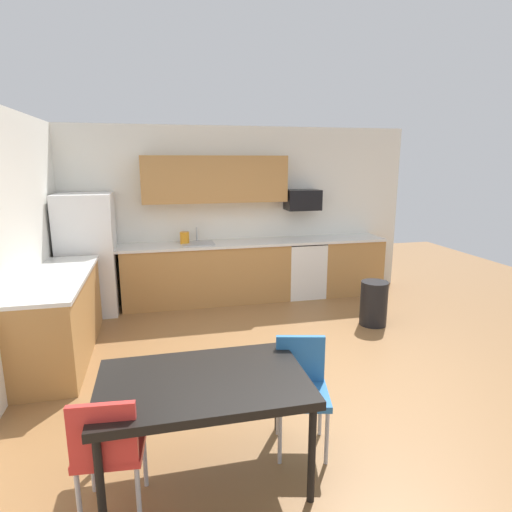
{
  "coord_description": "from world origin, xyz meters",
  "views": [
    {
      "loc": [
        -1.19,
        -4.09,
        2.18
      ],
      "look_at": [
        0.0,
        1.0,
        1.0
      ],
      "focal_mm": 29.85,
      "sensor_mm": 36.0,
      "label": 1
    }
  ],
  "objects": [
    {
      "name": "ground_plane",
      "position": [
        0.0,
        0.0,
        0.0
      ],
      "size": [
        12.0,
        12.0,
        0.0
      ],
      "primitive_type": "plane",
      "color": "olive"
    },
    {
      "name": "wall_back",
      "position": [
        0.0,
        2.65,
        1.35
      ],
      "size": [
        5.8,
        0.1,
        2.7
      ],
      "primitive_type": "cube",
      "color": "white",
      "rests_on": "ground"
    },
    {
      "name": "cabinet_run_back",
      "position": [
        -0.48,
        2.3,
        0.45
      ],
      "size": [
        2.55,
        0.6,
        0.9
      ],
      "primitive_type": "cube",
      "color": "#AD7A42",
      "rests_on": "ground"
    },
    {
      "name": "cabinet_run_back_right",
      "position": [
        1.9,
        2.3,
        0.45
      ],
      "size": [
        1.0,
        0.6,
        0.9
      ],
      "primitive_type": "cube",
      "color": "#AD7A42",
      "rests_on": "ground"
    },
    {
      "name": "cabinet_run_left",
      "position": [
        -2.3,
        0.8,
        0.45
      ],
      "size": [
        0.6,
        2.0,
        0.9
      ],
      "primitive_type": "cube",
      "color": "#AD7A42",
      "rests_on": "ground"
    },
    {
      "name": "countertop_back",
      "position": [
        0.0,
        2.3,
        0.92
      ],
      "size": [
        4.8,
        0.64,
        0.04
      ],
      "primitive_type": "cube",
      "color": "silver",
      "rests_on": "cabinet_run_back"
    },
    {
      "name": "countertop_left",
      "position": [
        -2.3,
        0.8,
        0.92
      ],
      "size": [
        0.64,
        2.0,
        0.04
      ],
      "primitive_type": "cube",
      "color": "silver",
      "rests_on": "cabinet_run_left"
    },
    {
      "name": "upper_cabinets_back",
      "position": [
        -0.3,
        2.43,
        1.9
      ],
      "size": [
        2.2,
        0.34,
        0.7
      ],
      "primitive_type": "cube",
      "color": "#AD7A42"
    },
    {
      "name": "refrigerator",
      "position": [
        -2.18,
        2.22,
        0.87
      ],
      "size": [
        0.76,
        0.7,
        1.73
      ],
      "primitive_type": "cube",
      "color": "white",
      "rests_on": "ground"
    },
    {
      "name": "oven_range",
      "position": [
        1.1,
        2.3,
        0.46
      ],
      "size": [
        0.6,
        0.6,
        0.91
      ],
      "color": "white",
      "rests_on": "ground"
    },
    {
      "name": "microwave",
      "position": [
        1.1,
        2.4,
        1.56
      ],
      "size": [
        0.54,
        0.36,
        0.32
      ],
      "primitive_type": "cube",
      "color": "black"
    },
    {
      "name": "sink_basin",
      "position": [
        -0.6,
        2.3,
        0.88
      ],
      "size": [
        0.48,
        0.4,
        0.14
      ],
      "primitive_type": "cube",
      "color": "#A5A8AD",
      "rests_on": "countertop_back"
    },
    {
      "name": "sink_faucet",
      "position": [
        -0.6,
        2.48,
        1.04
      ],
      "size": [
        0.02,
        0.02,
        0.24
      ],
      "primitive_type": "cylinder",
      "color": "#B2B5BA",
      "rests_on": "countertop_back"
    },
    {
      "name": "dining_table",
      "position": [
        -0.95,
        -1.48,
        0.68
      ],
      "size": [
        1.4,
        0.9,
        0.75
      ],
      "color": "black",
      "rests_on": "ground"
    },
    {
      "name": "chair_near_table",
      "position": [
        -0.18,
        -1.29,
        0.5
      ],
      "size": [
        0.48,
        0.48,
        0.85
      ],
      "color": "#2D72B7",
      "rests_on": "ground"
    },
    {
      "name": "chair_far_side",
      "position": [
        -1.55,
        -1.71,
        0.5
      ],
      "size": [
        0.43,
        0.43,
        0.85
      ],
      "color": "red",
      "rests_on": "ground"
    },
    {
      "name": "trash_bin",
      "position": [
        1.59,
        0.84,
        0.3
      ],
      "size": [
        0.36,
        0.36,
        0.6
      ],
      "primitive_type": "cylinder",
      "color": "black",
      "rests_on": "ground"
    },
    {
      "name": "kettle",
      "position": [
        -0.8,
        2.35,
        1.02
      ],
      "size": [
        0.14,
        0.14,
        0.2
      ],
      "primitive_type": "cylinder",
      "color": "orange",
      "rests_on": "countertop_back"
    }
  ]
}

